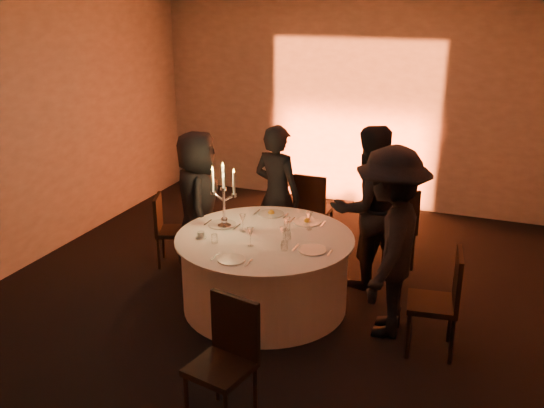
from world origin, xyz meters
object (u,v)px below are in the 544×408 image
(guest_back_left, at_px, (277,195))
(coffee_cup, at_px, (201,235))
(chair_right, at_px, (442,297))
(chair_back_left, at_px, (312,205))
(chair_back_right, at_px, (396,225))
(chair_front, at_px, (227,353))
(candelabra, at_px, (224,205))
(chair_left, at_px, (167,226))
(guest_left, at_px, (198,202))
(guest_back_right, at_px, (368,207))
(guest_right, at_px, (389,243))
(banquet_table, at_px, (265,271))

(guest_back_left, xyz_separation_m, coffee_cup, (-0.30, -1.34, -0.04))
(chair_right, bearing_deg, chair_back_left, -143.82)
(chair_back_right, distance_m, chair_right, 1.73)
(chair_front, xyz_separation_m, guest_back_left, (-0.67, 2.78, 0.28))
(candelabra, bearing_deg, guest_back_left, 78.11)
(chair_left, distance_m, candelabra, 1.19)
(coffee_cup, bearing_deg, chair_front, -56.29)
(chair_right, xyz_separation_m, chair_front, (-1.39, -1.49, -0.00))
(chair_back_left, xyz_separation_m, chair_right, (1.81, -1.88, 0.01))
(guest_left, height_order, candelabra, guest_left)
(chair_right, bearing_deg, guest_back_left, -129.85)
(guest_back_right, bearing_deg, guest_left, -33.64)
(chair_back_left, bearing_deg, chair_back_right, 165.92)
(guest_left, height_order, guest_right, guest_right)
(chair_back_right, bearing_deg, coffee_cup, 8.73)
(coffee_cup, xyz_separation_m, candelabra, (0.09, 0.35, 0.22))
(chair_back_left, relative_size, candelabra, 1.37)
(chair_right, xyz_separation_m, candelabra, (-2.27, 0.30, 0.46))
(chair_back_left, xyz_separation_m, coffee_cup, (-0.54, -1.93, 0.26))
(guest_back_left, relative_size, candelabra, 2.38)
(chair_left, bearing_deg, chair_front, -162.19)
(coffee_cup, bearing_deg, banquet_table, 24.49)
(guest_left, xyz_separation_m, candelabra, (0.55, -0.46, 0.19))
(chair_back_left, bearing_deg, banquet_table, 92.25)
(chair_right, bearing_deg, guest_back_right, -147.29)
(banquet_table, xyz_separation_m, chair_right, (1.78, -0.22, 0.17))
(chair_back_left, xyz_separation_m, guest_back_right, (0.88, -0.78, 0.35))
(guest_left, bearing_deg, chair_back_right, -96.57)
(chair_back_right, height_order, guest_back_left, guest_back_left)
(chair_back_left, xyz_separation_m, chair_front, (0.42, -3.38, 0.01))
(chair_back_right, distance_m, guest_left, 2.29)
(guest_right, bearing_deg, guest_left, -105.71)
(chair_back_right, height_order, coffee_cup, chair_back_right)
(chair_back_left, height_order, guest_back_right, guest_back_right)
(chair_right, distance_m, coffee_cup, 2.37)
(chair_right, height_order, coffee_cup, chair_right)
(chair_right, xyz_separation_m, guest_back_right, (-0.94, 1.10, 0.34))
(guest_left, bearing_deg, chair_right, -132.85)
(chair_back_left, distance_m, guest_left, 1.53)
(banquet_table, bearing_deg, candelabra, 170.19)
(banquet_table, bearing_deg, chair_front, -77.21)
(banquet_table, relative_size, guest_right, 0.99)
(chair_right, relative_size, guest_left, 0.60)
(chair_back_left, distance_m, chair_back_right, 1.15)
(candelabra, bearing_deg, banquet_table, -9.81)
(banquet_table, height_order, guest_left, guest_left)
(guest_right, bearing_deg, chair_back_right, -174.46)
(guest_left, relative_size, coffee_cup, 14.98)
(chair_left, distance_m, chair_front, 2.90)
(chair_back_left, xyz_separation_m, chair_back_right, (1.11, -0.30, 0.01))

